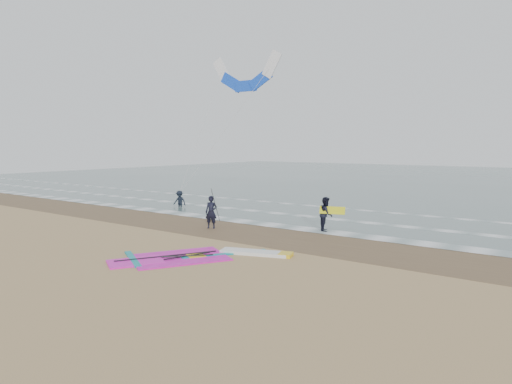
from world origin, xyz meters
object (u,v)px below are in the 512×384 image
Objects in this scene: person_standing at (211,212)px; person_wading at (180,196)px; windsurf_rig at (200,256)px; surf_kite at (246,77)px; person_walking at (326,214)px.

person_wading is at bearing 123.11° from person_standing.
windsurf_rig is 15.06m from person_wading.
windsurf_rig is 6.32m from person_standing.
windsurf_rig is at bearing -54.18° from person_wading.
surf_kite is (-3.87, 8.15, 8.32)m from person_standing.
person_walking is (5.26, 2.93, 0.01)m from person_standing.
person_wading is at bearing 138.41° from windsurf_rig.
windsurf_rig is 3.43× the size of person_walking.
person_standing is at bearing -64.59° from surf_kite.
person_walking is 0.18× the size of surf_kite.
person_walking is at bearing 79.57° from windsurf_rig.
person_standing is at bearing 127.47° from windsurf_rig.
person_standing reaches higher than windsurf_rig.
surf_kite is at bearing 37.41° from person_walking.
windsurf_rig is 8.08m from person_walking.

